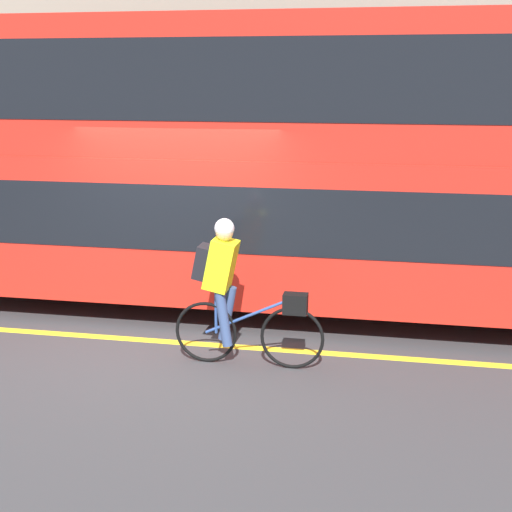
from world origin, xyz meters
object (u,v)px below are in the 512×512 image
bus (259,152)px  cyclist_on_bike (233,288)px  street_sign_post (483,162)px  trash_bin (136,211)px

bus → cyclist_on_bike: 2.43m
cyclist_on_bike → bus: bearing=93.1°
bus → cyclist_on_bike: bearing=-86.9°
street_sign_post → bus: bearing=-133.6°
bus → cyclist_on_bike: bus is taller
trash_bin → cyclist_on_bike: bearing=-60.3°
bus → trash_bin: 4.81m
bus → cyclist_on_bike: size_ratio=6.27×
trash_bin → bus: bearing=-48.4°
street_sign_post → cyclist_on_bike: bearing=-119.7°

